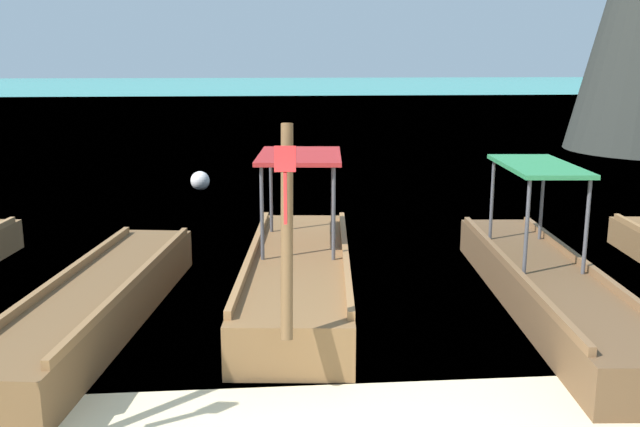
% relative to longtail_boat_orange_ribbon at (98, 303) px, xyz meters
% --- Properties ---
extents(sea_water, '(120.00, 120.00, 0.00)m').
position_rel_longtail_boat_orange_ribbon_xyz_m(sea_water, '(2.76, 58.19, -0.31)').
color(sea_water, '#2DB29E').
rests_on(sea_water, ground).
extents(longtail_boat_orange_ribbon, '(1.77, 6.09, 2.75)m').
position_rel_longtail_boat_orange_ribbon_xyz_m(longtail_boat_orange_ribbon, '(0.00, 0.00, 0.00)').
color(longtail_boat_orange_ribbon, brown).
rests_on(longtail_boat_orange_ribbon, ground).
extents(longtail_boat_red_ribbon, '(1.86, 5.62, 2.65)m').
position_rel_longtail_boat_orange_ribbon_xyz_m(longtail_boat_red_ribbon, '(2.52, 0.86, 0.05)').
color(longtail_boat_red_ribbon, brown).
rests_on(longtail_boat_red_ribbon, ground).
extents(longtail_boat_blue_ribbon, '(1.54, 6.50, 2.75)m').
position_rel_longtail_boat_orange_ribbon_xyz_m(longtail_boat_blue_ribbon, '(5.77, 0.13, 0.03)').
color(longtail_boat_blue_ribbon, brown).
rests_on(longtail_boat_blue_ribbon, ground).
extents(mooring_buoy_near, '(0.48, 0.48, 0.48)m').
position_rel_longtail_boat_orange_ribbon_xyz_m(mooring_buoy_near, '(0.49, 9.29, -0.06)').
color(mooring_buoy_near, white).
rests_on(mooring_buoy_near, sea_water).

